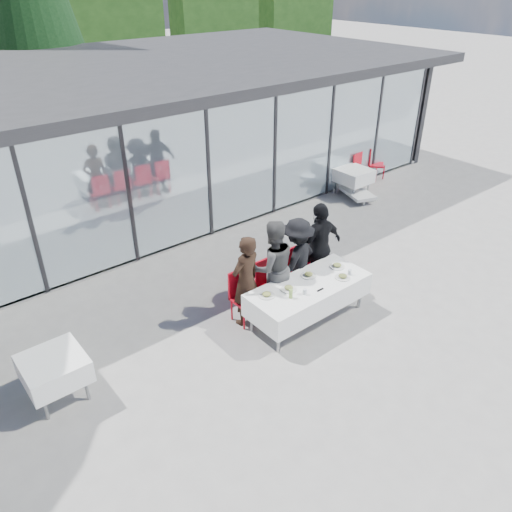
{
  "coord_description": "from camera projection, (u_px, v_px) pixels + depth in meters",
  "views": [
    {
      "loc": [
        -4.78,
        -4.84,
        5.54
      ],
      "look_at": [
        0.11,
        1.2,
        1.03
      ],
      "focal_mm": 35.0,
      "sensor_mm": 36.0,
      "label": 1
    }
  ],
  "objects": [
    {
      "name": "plate_d",
      "position": [
        337.0,
        266.0,
        9.19
      ],
      "size": [
        0.28,
        0.28,
        0.07
      ],
      "color": "silver",
      "rests_on": "dining_table"
    },
    {
      "name": "spare_table_left",
      "position": [
        54.0,
        369.0,
        7.15
      ],
      "size": [
        0.86,
        0.86,
        0.74
      ],
      "color": "white",
      "rests_on": "ground"
    },
    {
      "name": "lounger",
      "position": [
        352.0,
        186.0,
        13.87
      ],
      "size": [
        0.99,
        1.45,
        0.72
      ],
      "color": "silver",
      "rests_on": "ground"
    },
    {
      "name": "juice_bottle",
      "position": [
        291.0,
        294.0,
        8.3
      ],
      "size": [
        0.06,
        0.06,
        0.16
      ],
      "primitive_type": "cylinder",
      "color": "#85AE48",
      "rests_on": "dining_table"
    },
    {
      "name": "spare_table_right",
      "position": [
        354.0,
        176.0,
        13.77
      ],
      "size": [
        0.86,
        0.86,
        0.74
      ],
      "color": "white",
      "rests_on": "ground"
    },
    {
      "name": "spare_chair_a",
      "position": [
        373.0,
        162.0,
        14.82
      ],
      "size": [
        0.62,
        0.62,
        0.97
      ],
      "color": "red",
      "rests_on": "ground"
    },
    {
      "name": "folded_eyeglasses",
      "position": [
        320.0,
        290.0,
        8.53
      ],
      "size": [
        0.14,
        0.03,
        0.01
      ],
      "primitive_type": "cube",
      "color": "black",
      "rests_on": "dining_table"
    },
    {
      "name": "ground",
      "position": [
        294.0,
        336.0,
        8.63
      ],
      "size": [
        90.0,
        90.0,
        0.0
      ],
      "primitive_type": "plane",
      "color": "gray",
      "rests_on": "ground"
    },
    {
      "name": "plate_c",
      "position": [
        309.0,
        275.0,
        8.92
      ],
      "size": [
        0.28,
        0.28,
        0.07
      ],
      "color": "silver",
      "rests_on": "dining_table"
    },
    {
      "name": "diner_chair_c",
      "position": [
        293.0,
        271.0,
        9.48
      ],
      "size": [
        0.44,
        0.44,
        0.97
      ],
      "color": "red",
      "rests_on": "ground"
    },
    {
      "name": "diner_d",
      "position": [
        319.0,
        247.0,
        9.55
      ],
      "size": [
        1.08,
        1.08,
        1.8
      ],
      "primitive_type": "imported",
      "rotation": [
        0.0,
        0.0,
        3.12
      ],
      "color": "black",
      "rests_on": "ground"
    },
    {
      "name": "pavilion",
      "position": [
        153.0,
        105.0,
        14.14
      ],
      "size": [
        14.8,
        8.8,
        3.44
      ],
      "color": "gray",
      "rests_on": "ground"
    },
    {
      "name": "diner_chair_b",
      "position": [
        268.0,
        282.0,
        9.15
      ],
      "size": [
        0.44,
        0.44,
        0.97
      ],
      "color": "red",
      "rests_on": "ground"
    },
    {
      "name": "diner_a",
      "position": [
        246.0,
        281.0,
        8.6
      ],
      "size": [
        0.71,
        0.71,
        1.71
      ],
      "primitive_type": "imported",
      "rotation": [
        0.0,
        0.0,
        3.29
      ],
      "color": "black",
      "rests_on": "ground"
    },
    {
      "name": "drinking_glasses",
      "position": [
        328.0,
        282.0,
        8.68
      ],
      "size": [
        1.13,
        0.13,
        0.1
      ],
      "color": "silver",
      "rests_on": "dining_table"
    },
    {
      "name": "diner_b",
      "position": [
        272.0,
        267.0,
        8.9
      ],
      "size": [
        1.11,
        1.11,
        1.8
      ],
      "primitive_type": "imported",
      "rotation": [
        0.0,
        0.0,
        2.82
      ],
      "color": "#4D4D4D",
      "rests_on": "ground"
    },
    {
      "name": "plate_a",
      "position": [
        267.0,
        295.0,
        8.38
      ],
      "size": [
        0.28,
        0.28,
        0.07
      ],
      "color": "silver",
      "rests_on": "dining_table"
    },
    {
      "name": "plate_extra",
      "position": [
        343.0,
        277.0,
        8.86
      ],
      "size": [
        0.28,
        0.28,
        0.07
      ],
      "color": "silver",
      "rests_on": "dining_table"
    },
    {
      "name": "spare_chair_b",
      "position": [
        353.0,
        167.0,
        14.41
      ],
      "size": [
        0.51,
        0.51,
        0.97
      ],
      "color": "red",
      "rests_on": "ground"
    },
    {
      "name": "diner_chair_d",
      "position": [
        315.0,
        261.0,
        9.8
      ],
      "size": [
        0.44,
        0.44,
        0.97
      ],
      "color": "red",
      "rests_on": "ground"
    },
    {
      "name": "plate_b",
      "position": [
        289.0,
        288.0,
        8.54
      ],
      "size": [
        0.28,
        0.28,
        0.07
      ],
      "color": "silver",
      "rests_on": "dining_table"
    },
    {
      "name": "diner_c",
      "position": [
        297.0,
        260.0,
        9.27
      ],
      "size": [
        1.32,
        1.32,
        1.65
      ],
      "primitive_type": "imported",
      "rotation": [
        0.0,
        0.0,
        3.42
      ],
      "color": "black",
      "rests_on": "ground"
    },
    {
      "name": "dining_table",
      "position": [
        308.0,
        294.0,
        8.81
      ],
      "size": [
        2.26,
        0.96,
        0.75
      ],
      "color": "white",
      "rests_on": "ground"
    },
    {
      "name": "diner_chair_a",
      "position": [
        243.0,
        293.0,
        8.83
      ],
      "size": [
        0.44,
        0.44,
        0.97
      ],
      "color": "red",
      "rests_on": "ground"
    }
  ]
}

